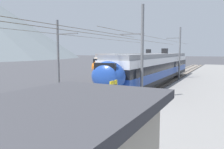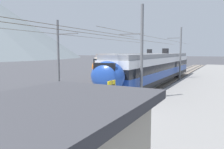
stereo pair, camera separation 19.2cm
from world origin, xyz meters
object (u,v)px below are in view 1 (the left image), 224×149
object	(u,v)px
catenary_mast_east	(179,53)
catenary_mast_far_side	(59,54)
train_far_track	(140,63)
catenary_mast_mid	(141,53)
train_near_platform	(156,67)
platform_sign	(114,94)

from	to	relation	value
catenary_mast_east	catenary_mast_far_side	bearing A→B (deg)	149.31
catenary_mast_far_side	train_far_track	bearing A→B (deg)	-7.06
catenary_mast_mid	catenary_mast_far_side	size ratio (longest dim) A/B	1.00
catenary_mast_east	catenary_mast_far_side	world-z (taller)	catenary_mast_east
train_near_platform	catenary_mast_far_side	distance (m)	11.87
catenary_mast_mid	train_near_platform	bearing A→B (deg)	9.54
train_far_track	platform_sign	size ratio (longest dim) A/B	11.10
catenary_mast_mid	platform_sign	distance (m)	7.44
platform_sign	catenary_mast_far_side	bearing A→B (deg)	52.58
train_near_platform	catenary_mast_mid	size ratio (longest dim) A/B	0.67
train_far_track	catenary_mast_mid	size ratio (longest dim) A/B	0.69
catenary_mast_far_side	train_near_platform	bearing A→B (deg)	-37.58
catenary_mast_mid	catenary_mast_east	world-z (taller)	catenary_mast_mid
catenary_mast_mid	catenary_mast_far_side	xyz separation A→B (m)	(0.64, 8.84, -0.17)
catenary_mast_mid	platform_sign	world-z (taller)	catenary_mast_mid
catenary_mast_far_side	platform_sign	size ratio (longest dim) A/B	16.14
catenary_mast_mid	train_far_track	bearing A→B (deg)	20.43
catenary_mast_mid	catenary_mast_east	size ratio (longest dim) A/B	1.00
train_far_track	catenary_mast_mid	bearing A→B (deg)	-159.57
platform_sign	catenary_mast_east	bearing A→B (deg)	3.14
catenary_mast_mid	catenary_mast_far_side	distance (m)	8.87
train_near_platform	platform_sign	size ratio (longest dim) A/B	10.85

